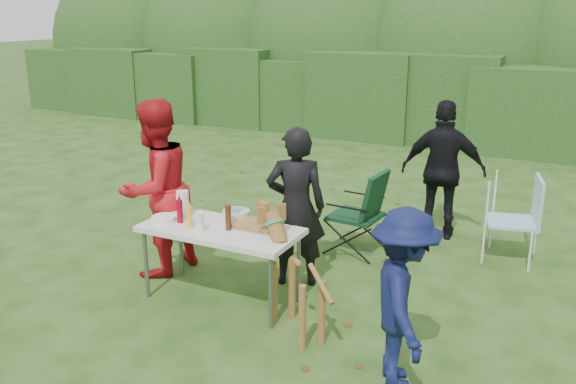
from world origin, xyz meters
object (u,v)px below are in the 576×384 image
at_px(child, 403,299).
at_px(mustard_bottle, 190,217).
at_px(person_cook, 296,207).
at_px(camping_chair, 356,211).
at_px(lawn_chair, 512,218).
at_px(ketchup_bottle, 180,212).
at_px(person_black_puffy, 443,170).
at_px(paper_towel_roll, 183,204).
at_px(beer_bottle, 228,217).
at_px(folding_table, 221,233).
at_px(person_red_jacket, 156,189).
at_px(dog, 297,280).

relative_size(child, mustard_bottle, 6.87).
distance_m(person_cook, camping_chair, 1.12).
height_order(lawn_chair, ketchup_bottle, lawn_chair).
xyz_separation_m(person_black_puffy, paper_towel_roll, (-1.97, -2.52, 0.03)).
xyz_separation_m(mustard_bottle, ketchup_bottle, (-0.16, 0.06, 0.01)).
height_order(beer_bottle, paper_towel_roll, paper_towel_roll).
relative_size(lawn_chair, ketchup_bottle, 4.39).
height_order(person_black_puffy, lawn_chair, person_black_puffy).
relative_size(beer_bottle, paper_towel_roll, 0.92).
xyz_separation_m(person_cook, child, (1.45, -1.21, -0.12)).
height_order(folding_table, person_black_puffy, person_black_puffy).
bearing_deg(person_cook, folding_table, 30.66).
distance_m(person_cook, child, 1.90).
height_order(camping_chair, paper_towel_roll, paper_towel_roll).
height_order(camping_chair, lawn_chair, camping_chair).
relative_size(folding_table, camping_chair, 1.53).
bearing_deg(person_red_jacket, folding_table, 81.55).
relative_size(child, lawn_chair, 1.42).
bearing_deg(ketchup_bottle, camping_chair, 57.36).
bearing_deg(ketchup_bottle, lawn_chair, 40.23).
relative_size(folding_table, person_cook, 0.92).
bearing_deg(ketchup_bottle, child, -12.06).
distance_m(person_red_jacket, dog, 1.98).
distance_m(person_red_jacket, beer_bottle, 1.10).
bearing_deg(folding_table, person_red_jacket, 164.19).
height_order(lawn_chair, paper_towel_roll, paper_towel_roll).
distance_m(child, dog, 1.07).
bearing_deg(beer_bottle, lawn_chair, 45.73).
distance_m(folding_table, lawn_chair, 3.27).
relative_size(lawn_chair, paper_towel_roll, 3.71).
bearing_deg(person_black_puffy, person_cook, 53.95).
bearing_deg(child, lawn_chair, -34.23).
bearing_deg(mustard_bottle, person_red_jacket, 150.77).
height_order(person_cook, camping_chair, person_cook).
bearing_deg(beer_bottle, folding_table, 169.60).
bearing_deg(person_black_puffy, lawn_chair, 149.56).
bearing_deg(dog, lawn_chair, -83.77).
bearing_deg(paper_towel_roll, lawn_chair, 37.50).
xyz_separation_m(child, mustard_bottle, (-2.18, 0.44, 0.15)).
relative_size(person_cook, dog, 1.55).
distance_m(folding_table, ketchup_bottle, 0.45).
distance_m(person_cook, paper_towel_roll, 1.11).
bearing_deg(person_black_puffy, child, 89.20).
xyz_separation_m(person_black_puffy, lawn_chair, (0.86, -0.34, -0.36)).
xyz_separation_m(person_cook, camping_chair, (0.25, 1.05, -0.32)).
distance_m(person_red_jacket, person_black_puffy, 3.38).
relative_size(folding_table, person_black_puffy, 0.89).
height_order(folding_table, person_red_jacket, person_red_jacket).
bearing_deg(paper_towel_roll, folding_table, -11.53).
distance_m(person_red_jacket, paper_towel_roll, 0.49).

